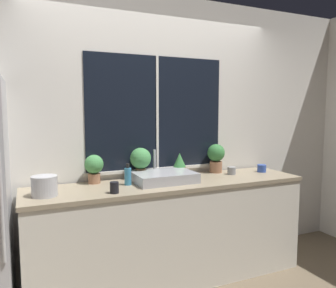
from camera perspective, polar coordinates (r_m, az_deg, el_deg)
wall_back at (r=3.28m, az=-2.12°, el=1.85°), size 8.00×0.09×2.70m
wall_right at (r=5.25m, az=18.62°, el=3.09°), size 0.06×7.00×2.70m
counter at (r=3.14m, az=0.48°, el=-14.92°), size 2.56×0.62×0.93m
sink at (r=3.01m, az=-0.76°, el=-5.73°), size 0.55×0.46×0.27m
potted_plant_far_left at (r=3.00m, az=-12.76°, el=-3.88°), size 0.17×0.17×0.26m
potted_plant_center_left at (r=3.11m, az=-4.79°, el=-2.77°), size 0.20×0.20×0.30m
potted_plant_center_right at (r=3.27m, az=2.02°, el=-3.58°), size 0.13×0.13×0.23m
potted_plant_far_right at (r=3.46m, az=8.37°, el=-2.12°), size 0.18×0.18×0.30m
soap_bottle at (r=2.90m, az=-7.00°, el=-5.55°), size 0.06×0.06×0.19m
mug_black at (r=2.64m, az=-9.32°, el=-7.50°), size 0.07×0.07×0.09m
mug_grey at (r=3.41m, az=11.02°, el=-4.58°), size 0.08×0.08×0.08m
mug_blue at (r=3.61m, az=16.00°, el=-4.10°), size 0.09×0.09×0.08m
kettle at (r=2.68m, az=-20.72°, el=-6.73°), size 0.19×0.19×0.17m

